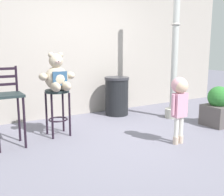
{
  "coord_description": "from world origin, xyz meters",
  "views": [
    {
      "loc": [
        -2.21,
        -3.06,
        1.33
      ],
      "look_at": [
        -0.18,
        0.3,
        0.61
      ],
      "focal_mm": 43.22,
      "sensor_mm": 36.0,
      "label": 1
    }
  ],
  "objects_px": {
    "child_walking": "(180,96)",
    "trash_bin": "(117,96)",
    "bar_stool_with_teddy": "(58,103)",
    "teddy_bear": "(57,76)",
    "lamppost": "(175,54)",
    "planter_with_shrub": "(218,108)",
    "bar_chair_empty": "(7,100)"
  },
  "relations": [
    {
      "from": "child_walking",
      "to": "trash_bin",
      "type": "height_order",
      "value": "child_walking"
    },
    {
      "from": "bar_stool_with_teddy",
      "to": "child_walking",
      "type": "height_order",
      "value": "child_walking"
    },
    {
      "from": "bar_stool_with_teddy",
      "to": "trash_bin",
      "type": "relative_size",
      "value": 0.93
    },
    {
      "from": "teddy_bear",
      "to": "lamppost",
      "type": "distance_m",
      "value": 2.3
    },
    {
      "from": "trash_bin",
      "to": "planter_with_shrub",
      "type": "xyz_separation_m",
      "value": [
        1.09,
        -1.57,
        -0.07
      ]
    },
    {
      "from": "planter_with_shrub",
      "to": "bar_chair_empty",
      "type": "bearing_deg",
      "value": 166.22
    },
    {
      "from": "bar_stool_with_teddy",
      "to": "teddy_bear",
      "type": "bearing_deg",
      "value": -90.0
    },
    {
      "from": "bar_stool_with_teddy",
      "to": "teddy_bear",
      "type": "xyz_separation_m",
      "value": [
        0.0,
        -0.03,
        0.41
      ]
    },
    {
      "from": "bar_stool_with_teddy",
      "to": "bar_chair_empty",
      "type": "relative_size",
      "value": 0.65
    },
    {
      "from": "child_walking",
      "to": "planter_with_shrub",
      "type": "height_order",
      "value": "child_walking"
    },
    {
      "from": "trash_bin",
      "to": "planter_with_shrub",
      "type": "relative_size",
      "value": 1.11
    },
    {
      "from": "teddy_bear",
      "to": "planter_with_shrub",
      "type": "height_order",
      "value": "teddy_bear"
    },
    {
      "from": "trash_bin",
      "to": "lamppost",
      "type": "height_order",
      "value": "lamppost"
    },
    {
      "from": "child_walking",
      "to": "trash_bin",
      "type": "xyz_separation_m",
      "value": [
        0.16,
        1.89,
        -0.3
      ]
    },
    {
      "from": "trash_bin",
      "to": "bar_chair_empty",
      "type": "relative_size",
      "value": 0.7
    },
    {
      "from": "teddy_bear",
      "to": "child_walking",
      "type": "distance_m",
      "value": 1.81
    },
    {
      "from": "bar_stool_with_teddy",
      "to": "teddy_bear",
      "type": "relative_size",
      "value": 1.27
    },
    {
      "from": "trash_bin",
      "to": "planter_with_shrub",
      "type": "height_order",
      "value": "trash_bin"
    },
    {
      "from": "trash_bin",
      "to": "bar_chair_empty",
      "type": "distance_m",
      "value": 2.36
    },
    {
      "from": "bar_stool_with_teddy",
      "to": "trash_bin",
      "type": "height_order",
      "value": "trash_bin"
    },
    {
      "from": "bar_stool_with_teddy",
      "to": "trash_bin",
      "type": "distance_m",
      "value": 1.62
    },
    {
      "from": "teddy_bear",
      "to": "child_walking",
      "type": "relative_size",
      "value": 0.6
    },
    {
      "from": "lamppost",
      "to": "planter_with_shrub",
      "type": "relative_size",
      "value": 4.43
    },
    {
      "from": "child_walking",
      "to": "bar_chair_empty",
      "type": "distance_m",
      "value": 2.35
    },
    {
      "from": "teddy_bear",
      "to": "bar_stool_with_teddy",
      "type": "bearing_deg",
      "value": 90.0
    },
    {
      "from": "teddy_bear",
      "to": "trash_bin",
      "type": "distance_m",
      "value": 1.71
    },
    {
      "from": "lamppost",
      "to": "planter_with_shrub",
      "type": "distance_m",
      "value": 1.25
    },
    {
      "from": "child_walking",
      "to": "lamppost",
      "type": "height_order",
      "value": "lamppost"
    },
    {
      "from": "teddy_bear",
      "to": "child_walking",
      "type": "xyz_separation_m",
      "value": [
        1.32,
        -1.22,
        -0.23
      ]
    },
    {
      "from": "child_walking",
      "to": "planter_with_shrub",
      "type": "distance_m",
      "value": 1.35
    },
    {
      "from": "bar_chair_empty",
      "to": "planter_with_shrub",
      "type": "xyz_separation_m",
      "value": [
        3.32,
        -0.81,
        -0.33
      ]
    },
    {
      "from": "teddy_bear",
      "to": "bar_chair_empty",
      "type": "relative_size",
      "value": 0.52
    }
  ]
}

